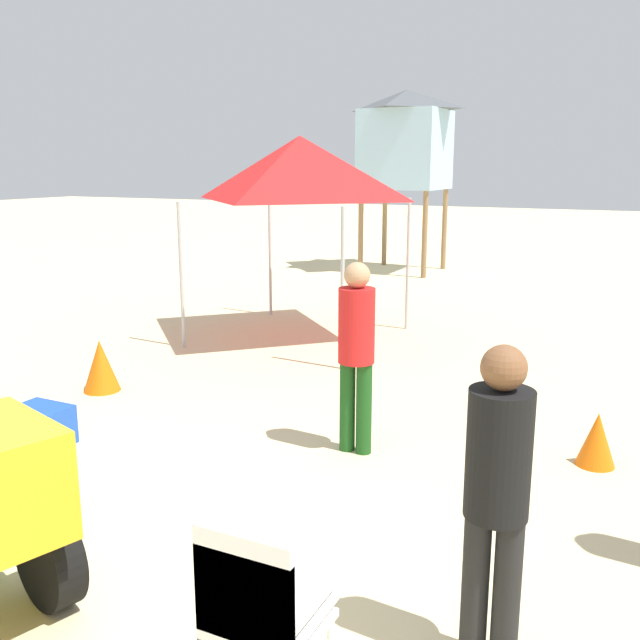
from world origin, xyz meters
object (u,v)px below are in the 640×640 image
at_px(stacked_plastic_chairs, 259,607).
at_px(lifeguard_near_right, 497,487).
at_px(lifeguard_near_left, 356,345).
at_px(lifeguard_tower, 406,140).
at_px(traffic_cone_far, 101,366).
at_px(cooler_box, 44,425).
at_px(traffic_cone_near, 597,439).
at_px(popup_canopy, 300,168).

distance_m(stacked_plastic_chairs, lifeguard_near_right, 1.28).
bearing_deg(stacked_plastic_chairs, lifeguard_near_left, 105.52).
bearing_deg(lifeguard_tower, stacked_plastic_chairs, -73.06).
relative_size(traffic_cone_far, cooler_box, 1.17).
xyz_separation_m(lifeguard_near_right, traffic_cone_near, (0.27, 2.84, -0.74)).
bearing_deg(lifeguard_tower, lifeguard_near_right, -68.62).
relative_size(lifeguard_near_right, cooler_box, 3.34).
bearing_deg(popup_canopy, cooler_box, -92.91).
xyz_separation_m(popup_canopy, cooler_box, (-0.24, -4.66, -2.29)).
xyz_separation_m(lifeguard_near_left, traffic_cone_near, (1.97, 0.63, -0.75)).
distance_m(stacked_plastic_chairs, lifeguard_near_left, 3.23).
relative_size(lifeguard_near_left, cooler_box, 3.38).
distance_m(lifeguard_tower, traffic_cone_far, 10.63).
height_order(stacked_plastic_chairs, cooler_box, stacked_plastic_chairs).
distance_m(lifeguard_near_left, popup_canopy, 4.55).
bearing_deg(stacked_plastic_chairs, lifeguard_tower, 106.94).
xyz_separation_m(stacked_plastic_chairs, cooler_box, (-3.51, 1.99, -0.42)).
height_order(stacked_plastic_chairs, popup_canopy, popup_canopy).
bearing_deg(lifeguard_near_right, lifeguard_tower, 111.38).
relative_size(stacked_plastic_chairs, traffic_cone_far, 1.72).
bearing_deg(stacked_plastic_chairs, popup_canopy, 116.20).
bearing_deg(traffic_cone_far, lifeguard_near_left, -5.51).
height_order(lifeguard_tower, traffic_cone_far, lifeguard_tower).
xyz_separation_m(stacked_plastic_chairs, lifeguard_near_right, (0.84, 0.88, 0.37)).
distance_m(lifeguard_near_right, traffic_cone_near, 2.95).
bearing_deg(traffic_cone_far, traffic_cone_near, 3.41).
height_order(popup_canopy, cooler_box, popup_canopy).
bearing_deg(traffic_cone_near, lifeguard_near_left, -162.30).
distance_m(stacked_plastic_chairs, lifeguard_tower, 14.50).
height_order(lifeguard_tower, traffic_cone_near, lifeguard_tower).
xyz_separation_m(stacked_plastic_chairs, lifeguard_tower, (-4.16, 13.66, 2.48)).
height_order(traffic_cone_near, cooler_box, traffic_cone_near).
bearing_deg(lifeguard_near_right, popup_canopy, 125.50).
bearing_deg(traffic_cone_far, lifeguard_near_right, -26.89).
relative_size(popup_canopy, cooler_box, 5.75).
relative_size(lifeguard_near_right, lifeguard_tower, 0.40).
bearing_deg(lifeguard_tower, popup_canopy, -82.76).
distance_m(lifeguard_tower, cooler_box, 12.05).
height_order(popup_canopy, traffic_cone_near, popup_canopy).
distance_m(popup_canopy, cooler_box, 5.20).
bearing_deg(popup_canopy, stacked_plastic_chairs, -63.80).
height_order(popup_canopy, traffic_cone_far, popup_canopy).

